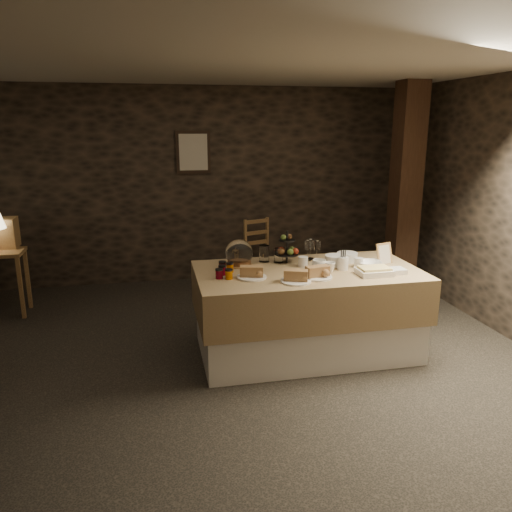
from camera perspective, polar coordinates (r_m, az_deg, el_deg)
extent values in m
cube|color=black|center=(4.80, -2.13, -11.14)|extent=(5.50, 5.00, 0.01)
cube|color=black|center=(6.84, -5.83, 7.99)|extent=(5.50, 0.02, 2.60)
cube|color=black|center=(2.06, 9.56, -8.08)|extent=(5.50, 0.02, 2.60)
cube|color=black|center=(5.55, 27.09, 4.90)|extent=(0.02, 5.00, 2.60)
cube|color=#BAB09E|center=(4.35, -2.48, 21.42)|extent=(5.50, 5.00, 0.01)
cube|color=white|center=(4.73, 5.80, -6.55)|extent=(1.97, 1.01, 0.77)
cube|color=olive|center=(4.65, 5.87, -4.04)|extent=(2.04, 1.09, 0.42)
cube|color=brown|center=(6.09, -25.29, -3.34)|extent=(0.04, 0.04, 0.70)
cube|color=brown|center=(6.41, -24.63, -2.43)|extent=(0.04, 0.04, 0.70)
cube|color=brown|center=(6.75, 0.78, -1.39)|extent=(0.51, 0.50, 0.05)
cube|color=brown|center=(6.80, 0.49, 2.72)|extent=(0.38, 0.16, 0.39)
cube|color=black|center=(6.39, 16.67, 6.98)|extent=(0.30, 0.30, 2.60)
cube|color=black|center=(6.76, -7.19, 11.70)|extent=(0.45, 0.03, 0.55)
cube|color=beige|center=(6.74, -7.17, 11.69)|extent=(0.37, 0.01, 0.47)
cylinder|color=white|center=(4.75, 9.01, -0.50)|extent=(0.19, 0.19, 0.10)
cylinder|color=white|center=(4.93, 10.39, -0.10)|extent=(0.20, 0.20, 0.08)
cylinder|color=white|center=(4.62, 9.89, -0.83)|extent=(0.10, 0.10, 0.12)
imported|color=white|center=(4.55, 7.22, -1.08)|extent=(0.17, 0.17, 0.11)
imported|color=white|center=(4.54, 8.43, -1.26)|extent=(0.12, 0.12, 0.09)
cylinder|color=white|center=(4.68, 5.40, -0.65)|extent=(0.09, 0.09, 0.09)
cylinder|color=white|center=(4.73, 11.64, -0.74)|extent=(0.08, 0.08, 0.09)
imported|color=white|center=(4.78, 12.83, -0.89)|extent=(0.26, 0.26, 0.05)
cylinder|color=brown|center=(4.72, -1.93, -0.99)|extent=(0.26, 0.26, 0.01)
cylinder|color=brown|center=(4.71, -1.94, -0.51)|extent=(0.22, 0.22, 0.07)
sphere|color=white|center=(4.69, -1.95, 0.35)|extent=(0.26, 0.26, 0.26)
cylinder|color=black|center=(4.78, 3.57, 1.06)|extent=(0.02, 0.02, 0.31)
cylinder|color=black|center=(4.80, 3.55, 0.21)|extent=(0.22, 0.22, 0.01)
cylinder|color=black|center=(4.77, 3.58, 1.80)|extent=(0.16, 0.16, 0.01)
sphere|color=olive|center=(4.83, 4.10, 0.72)|extent=(0.06, 0.06, 0.06)
sphere|color=#9D2B17|center=(4.81, 2.92, 0.69)|extent=(0.06, 0.06, 0.06)
sphere|color=olive|center=(4.75, 3.95, 0.47)|extent=(0.06, 0.06, 0.06)
sphere|color=brown|center=(4.75, 2.90, 0.50)|extent=(0.06, 0.06, 0.06)
sphere|color=#9D2B17|center=(4.78, 4.52, 0.55)|extent=(0.06, 0.06, 0.06)
cylinder|color=white|center=(4.33, -0.51, -2.41)|extent=(0.26, 0.26, 0.01)
cube|color=brown|center=(4.31, -0.51, -1.75)|extent=(0.22, 0.13, 0.09)
cylinder|color=white|center=(4.23, 4.57, -2.88)|extent=(0.26, 0.26, 0.01)
cube|color=brown|center=(4.21, 4.58, -2.20)|extent=(0.22, 0.15, 0.09)
cylinder|color=white|center=(4.36, 7.01, -2.39)|extent=(0.26, 0.26, 0.01)
cube|color=brown|center=(4.35, 7.04, -1.73)|extent=(0.21, 0.12, 0.09)
cylinder|color=#560110|center=(4.41, -3.88, -1.71)|extent=(0.06, 0.06, 0.07)
cylinder|color=#C26100|center=(4.29, -3.11, -2.16)|extent=(0.06, 0.06, 0.07)
cylinder|color=#560110|center=(4.31, -4.22, -2.11)|extent=(0.06, 0.06, 0.07)
cylinder|color=#C26100|center=(4.49, -3.00, -1.41)|extent=(0.06, 0.06, 0.07)
cylinder|color=#560110|center=(4.54, -3.87, -1.24)|extent=(0.06, 0.06, 0.07)
cube|color=white|center=(4.54, 13.36, -1.78)|extent=(0.30, 0.22, 0.05)
cube|color=#FADB80|center=(4.53, 13.38, -1.36)|extent=(0.26, 0.18, 0.02)
cube|color=white|center=(4.63, 15.79, -1.63)|extent=(0.14, 0.14, 0.04)
cube|color=brown|center=(4.91, 14.46, 0.18)|extent=(0.18, 0.11, 0.22)
cylinder|color=white|center=(4.82, 0.95, 0.29)|extent=(0.10, 0.10, 0.16)
cylinder|color=white|center=(4.80, 2.61, 0.07)|extent=(0.09, 0.09, 0.14)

